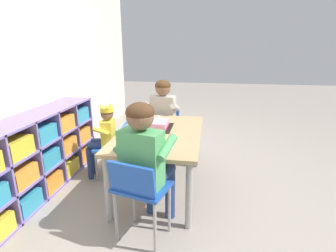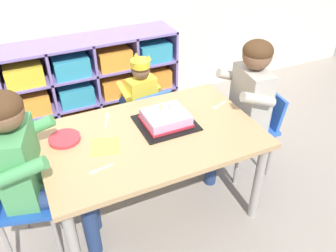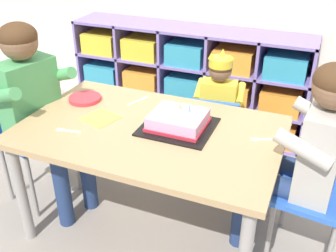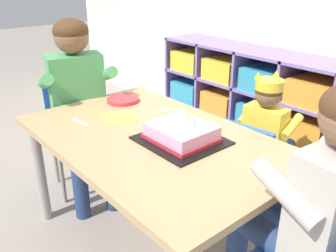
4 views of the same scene
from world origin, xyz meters
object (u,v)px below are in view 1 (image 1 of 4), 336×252
object	(u,v)px
classroom_chair_blue	(115,146)
activity_table	(160,139)
classroom_chair_adult_side	(139,189)
fork_by_napkin	(160,117)
adult_helper_seated	(146,155)
child_with_crown	(104,132)
paper_plate_stack	(131,148)
classroom_chair_guest_side	(164,127)
birthday_cake_on_tray	(156,125)
fork_near_child_seat	(129,137)
guest_at_table_side	(162,112)
fork_at_table_front_edge	(173,146)

from	to	relation	value
classroom_chair_blue	activity_table	bearing A→B (deg)	64.22
classroom_chair_adult_side	fork_by_napkin	world-z (taller)	classroom_chair_adult_side
activity_table	adult_helper_seated	bearing A→B (deg)	-178.45
child_with_crown	paper_plate_stack	xyz separation A→B (m)	(-0.63, -0.49, 0.10)
activity_table	classroom_chair_blue	world-z (taller)	activity_table
classroom_chair_guest_side	fork_by_napkin	size ratio (longest dim) A/B	5.07
classroom_chair_blue	paper_plate_stack	bearing A→B (deg)	23.90
birthday_cake_on_tray	fork_by_napkin	xyz separation A→B (m)	(0.40, 0.04, -0.03)
child_with_crown	fork_near_child_seat	xyz separation A→B (m)	(-0.35, -0.38, 0.10)
classroom_chair_blue	classroom_chair_guest_side	bearing A→B (deg)	138.95
activity_table	child_with_crown	xyz separation A→B (m)	(0.17, 0.64, -0.02)
guest_at_table_side	paper_plate_stack	size ratio (longest dim) A/B	5.76
guest_at_table_side	fork_near_child_seat	distance (m)	0.92
classroom_chair_adult_side	classroom_chair_guest_side	world-z (taller)	classroom_chair_adult_side
guest_at_table_side	paper_plate_stack	xyz separation A→B (m)	(-1.18, 0.04, 0.00)
classroom_chair_blue	classroom_chair_guest_side	distance (m)	0.78
child_with_crown	paper_plate_stack	size ratio (longest dim) A/B	4.74
child_with_crown	classroom_chair_adult_side	bearing A→B (deg)	27.02
fork_at_table_front_edge	child_with_crown	bearing A→B (deg)	49.09
fork_near_child_seat	fork_by_napkin	bearing A→B (deg)	99.30
activity_table	classroom_chair_guest_side	bearing A→B (deg)	6.95
classroom_chair_blue	birthday_cake_on_tray	bearing A→B (deg)	75.86
classroom_chair_blue	guest_at_table_side	distance (m)	0.73
classroom_chair_guest_side	fork_by_napkin	bearing A→B (deg)	-83.77
child_with_crown	fork_by_napkin	bearing A→B (deg)	116.12
classroom_chair_adult_side	classroom_chair_guest_side	bearing A→B (deg)	-71.91
adult_helper_seated	fork_at_table_front_edge	bearing A→B (deg)	-102.58
child_with_crown	adult_helper_seated	world-z (taller)	adult_helper_seated
classroom_chair_guest_side	birthday_cake_on_tray	distance (m)	0.75
activity_table	fork_by_napkin	size ratio (longest dim) A/B	10.00
activity_table	classroom_chair_adult_side	size ratio (longest dim) A/B	1.86
paper_plate_stack	birthday_cake_on_tray	bearing A→B (deg)	-8.62
guest_at_table_side	fork_near_child_seat	bearing A→B (deg)	-92.70
birthday_cake_on_tray	fork_by_napkin	world-z (taller)	birthday_cake_on_tray
activity_table	classroom_chair_blue	bearing A→B (deg)	71.35
fork_by_napkin	fork_near_child_seat	distance (m)	0.72
fork_near_child_seat	paper_plate_stack	bearing A→B (deg)	-47.13
classroom_chair_guest_side	birthday_cake_on_tray	size ratio (longest dim) A/B	1.87
fork_by_napkin	activity_table	bearing A→B (deg)	170.20
child_with_crown	birthday_cake_on_tray	world-z (taller)	child_with_crown
birthday_cake_on_tray	adult_helper_seated	bearing A→B (deg)	-174.22
activity_table	fork_near_child_seat	bearing A→B (deg)	125.72
activity_table	adult_helper_seated	xyz separation A→B (m)	(-0.65, -0.02, 0.11)
classroom_chair_blue	guest_at_table_side	size ratio (longest dim) A/B	0.60
paper_plate_stack	activity_table	bearing A→B (deg)	-17.93
child_with_crown	birthday_cake_on_tray	size ratio (longest dim) A/B	2.46
adult_helper_seated	birthday_cake_on_tray	distance (m)	0.78
activity_table	fork_near_child_seat	world-z (taller)	fork_near_child_seat
child_with_crown	guest_at_table_side	xyz separation A→B (m)	(0.55, -0.53, 0.10)
adult_helper_seated	guest_at_table_side	bearing A→B (deg)	-69.73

